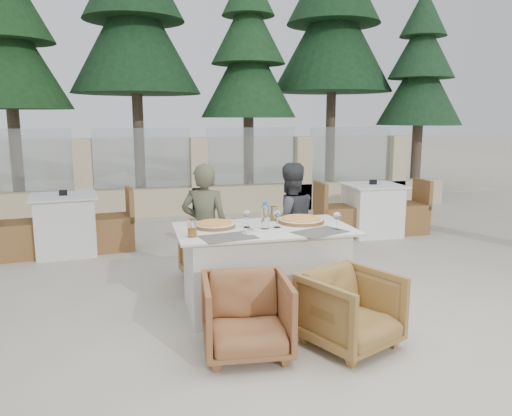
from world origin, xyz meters
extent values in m
plane|color=beige|center=(0.00, 0.00, 0.00)|extent=(80.00, 80.00, 0.00)
cube|color=beige|center=(0.00, 14.00, 0.01)|extent=(30.00, 16.00, 0.01)
cone|color=#1C421D|center=(-3.50, 7.00, 2.75)|extent=(2.42, 2.42, 5.50)
cone|color=#193C1E|center=(-1.00, 7.50, 3.25)|extent=(2.86, 2.86, 6.50)
cone|color=#1E4823|center=(1.50, 7.20, 2.50)|extent=(2.20, 2.20, 5.00)
cone|color=#193E1F|center=(3.80, 7.80, 3.40)|extent=(2.99, 2.99, 6.80)
cone|color=#1D4224|center=(5.50, 6.50, 2.25)|extent=(1.98, 1.98, 4.50)
cube|color=#5D5750|center=(-0.43, -0.26, 0.77)|extent=(0.50, 0.38, 0.00)
cube|color=#5B564E|center=(0.39, -0.27, 0.77)|extent=(0.53, 0.45, 0.00)
cylinder|color=orange|center=(-0.48, 0.15, 0.79)|extent=(0.37, 0.37, 0.05)
cylinder|color=orange|center=(0.36, 0.15, 0.80)|extent=(0.48, 0.48, 0.06)
cylinder|color=#ACC4E2|center=(-0.05, -0.02, 0.89)|extent=(0.08, 0.08, 0.25)
cylinder|color=orange|center=(-0.72, -0.17, 0.85)|extent=(0.10, 0.10, 0.15)
cylinder|color=#C2821B|center=(0.13, 0.31, 0.84)|extent=(0.09, 0.09, 0.14)
imported|color=#9A6738|center=(-0.35, 0.91, 0.32)|extent=(0.77, 0.78, 0.64)
imported|color=#9B6938|center=(0.41, 0.88, 0.31)|extent=(0.88, 0.89, 0.63)
imported|color=brown|center=(-0.41, -0.84, 0.30)|extent=(0.70, 0.71, 0.60)
imported|color=olive|center=(0.40, -0.91, 0.30)|extent=(0.84, 0.85, 0.59)
imported|color=#4F513A|center=(-0.50, 0.64, 0.66)|extent=(0.56, 0.46, 1.31)
imported|color=#3C3E41|center=(0.43, 0.73, 0.65)|extent=(0.67, 0.55, 1.29)
camera|label=1|loc=(-1.20, -4.27, 1.77)|focal=35.00mm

